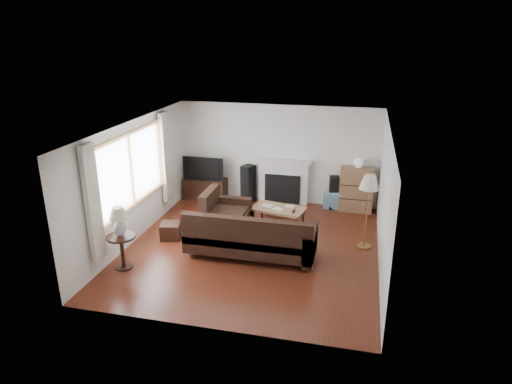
% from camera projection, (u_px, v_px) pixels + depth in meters
% --- Properties ---
extents(room, '(5.10, 5.60, 2.54)m').
position_uv_depth(room, '(252.00, 190.00, 8.91)').
color(room, '#592213').
rests_on(room, ground).
extents(window, '(0.12, 2.74, 1.54)m').
position_uv_depth(window, '(132.00, 170.00, 9.16)').
color(window, brown).
rests_on(window, room).
extents(curtain_near, '(0.10, 0.35, 2.10)m').
position_uv_depth(curtain_near, '(93.00, 203.00, 7.81)').
color(curtain_near, beige).
rests_on(curtain_near, room).
extents(curtain_far, '(0.10, 0.35, 2.10)m').
position_uv_depth(curtain_far, '(166.00, 157.00, 10.59)').
color(curtain_far, beige).
rests_on(curtain_far, room).
extents(fireplace, '(1.40, 0.26, 1.15)m').
position_uv_depth(fireplace, '(283.00, 181.00, 11.53)').
color(fireplace, white).
rests_on(fireplace, room).
extents(tv_stand, '(1.09, 0.49, 0.55)m').
position_uv_depth(tv_stand, '(206.00, 189.00, 11.92)').
color(tv_stand, black).
rests_on(tv_stand, ground).
extents(television, '(1.06, 0.14, 0.61)m').
position_uv_depth(television, '(205.00, 168.00, 11.72)').
color(television, black).
rests_on(television, tv_stand).
extents(speaker_left, '(0.38, 0.40, 0.97)m').
position_uv_depth(speaker_left, '(248.00, 184.00, 11.64)').
color(speaker_left, black).
rests_on(speaker_left, ground).
extents(speaker_right, '(0.27, 0.31, 0.83)m').
position_uv_depth(speaker_right, '(334.00, 193.00, 11.22)').
color(speaker_right, black).
rests_on(speaker_right, ground).
extents(bookshelf, '(0.80, 0.38, 1.10)m').
position_uv_depth(bookshelf, '(356.00, 189.00, 11.04)').
color(bookshelf, '#88603F').
rests_on(bookshelf, ground).
extents(globe_lamp, '(0.24, 0.24, 0.24)m').
position_uv_depth(globe_lamp, '(358.00, 163.00, 10.81)').
color(globe_lamp, white).
rests_on(globe_lamp, bookshelf).
extents(sectional_sofa, '(2.72, 1.99, 0.88)m').
position_uv_depth(sectional_sofa, '(251.00, 235.00, 8.88)').
color(sectional_sofa, black).
rests_on(sectional_sofa, ground).
extents(coffee_table, '(1.27, 0.85, 0.45)m').
position_uv_depth(coffee_table, '(278.00, 217.00, 10.26)').
color(coffee_table, '#956D47').
rests_on(coffee_table, ground).
extents(footstool, '(0.49, 0.49, 0.34)m').
position_uv_depth(footstool, '(171.00, 231.00, 9.69)').
color(footstool, black).
rests_on(footstool, ground).
extents(floor_lamp, '(0.50, 0.50, 1.54)m').
position_uv_depth(floor_lamp, '(367.00, 212.00, 9.10)').
color(floor_lamp, '#A37338').
rests_on(floor_lamp, ground).
extents(side_table, '(0.52, 0.52, 0.66)m').
position_uv_depth(side_table, '(122.00, 252.00, 8.44)').
color(side_table, black).
rests_on(side_table, ground).
extents(table_lamp, '(0.34, 0.34, 0.55)m').
position_uv_depth(table_lamp, '(119.00, 222.00, 8.23)').
color(table_lamp, silver).
rests_on(table_lamp, side_table).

